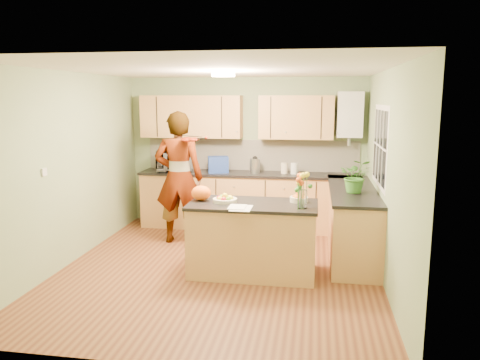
# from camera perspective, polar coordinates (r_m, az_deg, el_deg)

# --- Properties ---
(floor) EXTENTS (4.50, 4.50, 0.00)m
(floor) POSITION_cam_1_polar(r_m,az_deg,el_deg) (6.13, -2.47, -10.71)
(floor) COLOR #5A2C19
(floor) RESTS_ON ground
(ceiling) EXTENTS (4.00, 4.50, 0.02)m
(ceiling) POSITION_cam_1_polar(r_m,az_deg,el_deg) (5.74, -2.66, 13.33)
(ceiling) COLOR white
(ceiling) RESTS_ON wall_back
(wall_back) EXTENTS (4.00, 0.02, 2.50)m
(wall_back) POSITION_cam_1_polar(r_m,az_deg,el_deg) (8.00, 0.73, 3.44)
(wall_back) COLOR gray
(wall_back) RESTS_ON floor
(wall_front) EXTENTS (4.00, 0.02, 2.50)m
(wall_front) POSITION_cam_1_polar(r_m,az_deg,el_deg) (3.67, -9.73, -4.62)
(wall_front) COLOR gray
(wall_front) RESTS_ON floor
(wall_left) EXTENTS (0.02, 4.50, 2.50)m
(wall_left) POSITION_cam_1_polar(r_m,az_deg,el_deg) (6.51, -20.07, 1.31)
(wall_left) COLOR gray
(wall_left) RESTS_ON floor
(wall_right) EXTENTS (0.02, 4.50, 2.50)m
(wall_right) POSITION_cam_1_polar(r_m,az_deg,el_deg) (5.74, 17.38, 0.36)
(wall_right) COLOR gray
(wall_right) RESTS_ON floor
(back_counter) EXTENTS (3.64, 0.62, 0.94)m
(back_counter) POSITION_cam_1_polar(r_m,az_deg,el_deg) (7.82, 1.11, -2.50)
(back_counter) COLOR #B37447
(back_counter) RESTS_ON floor
(right_counter) EXTENTS (0.62, 2.24, 0.94)m
(right_counter) POSITION_cam_1_polar(r_m,az_deg,el_deg) (6.70, 13.47, -4.93)
(right_counter) COLOR #B37447
(right_counter) RESTS_ON floor
(splashback) EXTENTS (3.60, 0.02, 0.52)m
(splashback) POSITION_cam_1_polar(r_m,az_deg,el_deg) (7.97, 1.42, 3.06)
(splashback) COLOR silver
(splashback) RESTS_ON back_counter
(upper_cabinets) EXTENTS (3.20, 0.34, 0.70)m
(upper_cabinets) POSITION_cam_1_polar(r_m,az_deg,el_deg) (7.81, -0.74, 7.70)
(upper_cabinets) COLOR #B37447
(upper_cabinets) RESTS_ON wall_back
(boiler) EXTENTS (0.40, 0.30, 0.86)m
(boiler) POSITION_cam_1_polar(r_m,az_deg,el_deg) (7.72, 13.25, 7.76)
(boiler) COLOR silver
(boiler) RESTS_ON wall_back
(window_right) EXTENTS (0.01, 1.30, 1.05)m
(window_right) POSITION_cam_1_polar(r_m,az_deg,el_deg) (6.29, 16.70, 3.97)
(window_right) COLOR silver
(window_right) RESTS_ON wall_right
(light_switch) EXTENTS (0.02, 0.09, 0.09)m
(light_switch) POSITION_cam_1_polar(r_m,az_deg,el_deg) (5.98, -22.76, 0.90)
(light_switch) COLOR silver
(light_switch) RESTS_ON wall_left
(ceiling_lamp) EXTENTS (0.30, 0.30, 0.07)m
(ceiling_lamp) POSITION_cam_1_polar(r_m,az_deg,el_deg) (6.03, -2.06, 12.81)
(ceiling_lamp) COLOR #FFEABF
(ceiling_lamp) RESTS_ON ceiling
(peninsula_island) EXTENTS (1.57, 0.80, 0.90)m
(peninsula_island) POSITION_cam_1_polar(r_m,az_deg,el_deg) (5.83, 1.58, -7.12)
(peninsula_island) COLOR #B37447
(peninsula_island) RESTS_ON floor
(fruit_dish) EXTENTS (0.30, 0.30, 0.10)m
(fruit_dish) POSITION_cam_1_polar(r_m,az_deg,el_deg) (5.76, -1.85, -2.29)
(fruit_dish) COLOR beige
(fruit_dish) RESTS_ON peninsula_island
(orange_bowl) EXTENTS (0.22, 0.22, 0.13)m
(orange_bowl) POSITION_cam_1_polar(r_m,az_deg,el_deg) (5.80, 7.20, -2.14)
(orange_bowl) COLOR beige
(orange_bowl) RESTS_ON peninsula_island
(flower_vase) EXTENTS (0.26, 0.26, 0.48)m
(flower_vase) POSITION_cam_1_polar(r_m,az_deg,el_deg) (5.43, 7.66, -0.18)
(flower_vase) COLOR silver
(flower_vase) RESTS_ON peninsula_island
(orange_bag) EXTENTS (0.27, 0.23, 0.19)m
(orange_bag) POSITION_cam_1_polar(r_m,az_deg,el_deg) (5.86, -4.76, -1.59)
(orange_bag) COLOR orange
(orange_bag) RESTS_ON peninsula_island
(papers) EXTENTS (0.24, 0.33, 0.01)m
(papers) POSITION_cam_1_polar(r_m,az_deg,el_deg) (5.44, 0.14, -3.43)
(papers) COLOR white
(papers) RESTS_ON peninsula_island
(violinist) EXTENTS (0.76, 0.54, 1.98)m
(violinist) POSITION_cam_1_polar(r_m,az_deg,el_deg) (7.02, -7.44, 0.27)
(violinist) COLOR #E5B38C
(violinist) RESTS_ON floor
(violin) EXTENTS (0.58, 0.51, 0.15)m
(violin) POSITION_cam_1_polar(r_m,az_deg,el_deg) (6.68, -6.45, 4.93)
(violin) COLOR #540C05
(violin) RESTS_ON violinist
(microwave) EXTENTS (0.68, 0.56, 0.33)m
(microwave) POSITION_cam_1_polar(r_m,az_deg,el_deg) (7.96, -8.09, 2.25)
(microwave) COLOR silver
(microwave) RESTS_ON back_counter
(blue_box) EXTENTS (0.38, 0.32, 0.26)m
(blue_box) POSITION_cam_1_polar(r_m,az_deg,el_deg) (7.76, -2.68, 1.91)
(blue_box) COLOR navy
(blue_box) RESTS_ON back_counter
(kettle) EXTENTS (0.17, 0.17, 0.32)m
(kettle) POSITION_cam_1_polar(r_m,az_deg,el_deg) (7.73, 1.84, 1.86)
(kettle) COLOR #BABABE
(kettle) RESTS_ON back_counter
(jar_cream) EXTENTS (0.14, 0.14, 0.17)m
(jar_cream) POSITION_cam_1_polar(r_m,az_deg,el_deg) (7.68, 5.42, 1.45)
(jar_cream) COLOR beige
(jar_cream) RESTS_ON back_counter
(jar_white) EXTENTS (0.14, 0.14, 0.18)m
(jar_white) POSITION_cam_1_polar(r_m,az_deg,el_deg) (7.65, 6.62, 1.40)
(jar_white) COLOR silver
(jar_white) RESTS_ON back_counter
(potted_plant) EXTENTS (0.42, 0.37, 0.44)m
(potted_plant) POSITION_cam_1_polar(r_m,az_deg,el_deg) (6.26, 13.93, 0.48)
(potted_plant) COLOR #397727
(potted_plant) RESTS_ON right_counter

